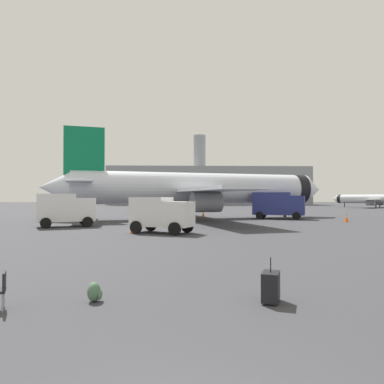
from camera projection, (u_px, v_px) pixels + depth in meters
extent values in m
cylinder|color=silver|center=(199.00, 188.00, 43.18)|extent=(29.98, 11.30, 3.80)
cone|color=silver|center=(312.00, 189.00, 47.93)|extent=(3.24, 4.10, 3.61)
cone|color=silver|center=(54.00, 187.00, 38.31)|extent=(3.96, 4.12, 3.42)
cylinder|color=black|center=(298.00, 189.00, 47.28)|extent=(2.34, 4.10, 3.88)
cube|color=silver|center=(175.00, 192.00, 50.53)|extent=(8.71, 16.69, 0.36)
cube|color=silver|center=(214.00, 189.00, 35.23)|extent=(8.71, 16.69, 0.36)
cylinder|color=gray|center=(180.00, 201.00, 48.12)|extent=(3.65, 2.94, 2.20)
cylinder|color=gray|center=(206.00, 202.00, 37.60)|extent=(3.65, 2.94, 2.20)
cube|color=#0C7247|center=(84.00, 155.00, 39.28)|extent=(4.35, 1.47, 6.40)
cube|color=silver|center=(80.00, 183.00, 42.14)|extent=(4.04, 6.46, 0.24)
cube|color=silver|center=(79.00, 181.00, 36.02)|extent=(4.04, 6.46, 0.24)
cylinder|color=black|center=(285.00, 210.00, 46.65)|extent=(0.36, 0.36, 1.80)
cylinder|color=black|center=(178.00, 211.00, 44.84)|extent=(0.44, 0.44, 1.80)
cylinder|color=black|center=(189.00, 212.00, 40.25)|extent=(0.44, 0.44, 1.80)
cylinder|color=silver|center=(373.00, 199.00, 90.06)|extent=(13.71, 14.94, 2.28)
cone|color=silver|center=(335.00, 199.00, 97.03)|extent=(2.58, 2.52, 2.17)
cylinder|color=black|center=(340.00, 199.00, 96.09)|extent=(2.29, 2.18, 2.33)
cube|color=silver|center=(368.00, 200.00, 86.28)|extent=(9.08, 8.55, 0.22)
cube|color=silver|center=(382.00, 200.00, 92.97)|extent=(9.08, 8.55, 0.22)
cylinder|color=gray|center=(371.00, 203.00, 87.31)|extent=(2.27, 2.31, 1.32)
cylinder|color=gray|center=(380.00, 203.00, 91.91)|extent=(2.27, 2.31, 1.32)
cylinder|color=black|center=(345.00, 205.00, 95.20)|extent=(0.22, 0.22, 1.08)
cylinder|color=black|center=(376.00, 206.00, 88.16)|extent=(0.26, 0.26, 1.08)
cylinder|color=black|center=(380.00, 205.00, 90.17)|extent=(0.26, 0.26, 1.08)
cube|color=white|center=(85.00, 209.00, 31.53)|extent=(2.36, 2.66, 2.04)
cube|color=#1E232D|center=(93.00, 204.00, 31.82)|extent=(0.79, 1.87, 0.84)
cube|color=white|center=(56.00, 208.00, 30.57)|extent=(3.71, 3.18, 2.40)
cylinder|color=black|center=(84.00, 220.00, 32.61)|extent=(0.92, 0.53, 0.90)
cylinder|color=black|center=(88.00, 222.00, 30.51)|extent=(0.92, 0.53, 0.90)
cylinder|color=black|center=(45.00, 221.00, 31.27)|extent=(0.92, 0.53, 0.90)
cylinder|color=black|center=(46.00, 223.00, 29.16)|extent=(0.92, 0.53, 0.90)
cube|color=navy|center=(297.00, 205.00, 41.68)|extent=(2.47, 2.86, 2.29)
cube|color=#1E232D|center=(304.00, 201.00, 41.44)|extent=(0.90, 2.03, 0.95)
cube|color=navy|center=(272.00, 204.00, 42.71)|extent=(4.91, 3.86, 2.70)
cylinder|color=black|center=(297.00, 215.00, 42.85)|extent=(0.92, 0.55, 0.90)
cylinder|color=black|center=(296.00, 216.00, 40.50)|extent=(0.92, 0.55, 0.90)
cylinder|color=black|center=(263.00, 214.00, 44.29)|extent=(0.92, 0.55, 0.90)
cylinder|color=black|center=(260.00, 215.00, 41.94)|extent=(0.92, 0.55, 0.90)
cube|color=white|center=(178.00, 214.00, 24.86)|extent=(2.46, 2.57, 1.78)
cube|color=#1E232D|center=(188.00, 208.00, 24.57)|extent=(0.86, 1.65, 0.74)
cube|color=white|center=(151.00, 212.00, 25.75)|extent=(3.25, 2.96, 2.10)
cylinder|color=black|center=(187.00, 226.00, 25.72)|extent=(0.91, 0.59, 0.90)
cylinder|color=black|center=(175.00, 229.00, 23.80)|extent=(0.91, 0.59, 0.90)
cylinder|color=black|center=(151.00, 225.00, 26.96)|extent=(0.91, 0.59, 0.90)
cylinder|color=black|center=(136.00, 227.00, 25.04)|extent=(0.91, 0.59, 0.90)
cube|color=#F2590C|center=(133.00, 232.00, 25.64)|extent=(0.44, 0.44, 0.04)
cone|color=#F2590C|center=(133.00, 227.00, 25.65)|extent=(0.36, 0.36, 0.69)
cylinder|color=white|center=(133.00, 227.00, 25.65)|extent=(0.23, 0.23, 0.10)
cube|color=#F2590C|center=(347.00, 222.00, 37.11)|extent=(0.44, 0.44, 0.04)
cone|color=#F2590C|center=(347.00, 218.00, 37.11)|extent=(0.36, 0.36, 0.80)
cylinder|color=white|center=(347.00, 217.00, 37.11)|extent=(0.23, 0.23, 0.10)
cube|color=#F2590C|center=(203.00, 216.00, 47.61)|extent=(0.44, 0.44, 0.04)
cone|color=#F2590C|center=(203.00, 214.00, 47.61)|extent=(0.36, 0.36, 0.59)
cylinder|color=white|center=(203.00, 214.00, 47.61)|extent=(0.23, 0.23, 0.10)
cube|color=black|center=(271.00, 286.00, 8.61)|extent=(0.60, 0.74, 0.70)
cylinder|color=black|center=(271.00, 265.00, 8.61)|extent=(0.02, 0.02, 0.36)
cylinder|color=black|center=(272.00, 298.00, 8.81)|extent=(0.09, 0.06, 0.08)
cylinder|color=black|center=(270.00, 303.00, 8.39)|extent=(0.09, 0.06, 0.08)
ellipsoid|color=#476B4C|center=(94.00, 292.00, 8.67)|extent=(0.32, 0.40, 0.48)
ellipsoid|color=#476B4C|center=(100.00, 295.00, 8.68)|extent=(0.12, 0.28, 0.24)
cube|color=black|center=(4.00, 281.00, 8.06)|extent=(0.22, 0.46, 0.40)
cylinder|color=#999EA5|center=(2.00, 302.00, 7.87)|extent=(0.04, 0.04, 0.44)
cylinder|color=#999EA5|center=(4.00, 298.00, 8.22)|extent=(0.04, 0.04, 0.44)
cube|color=gray|center=(208.00, 186.00, 128.34)|extent=(70.30, 19.64, 13.31)
cube|color=#334756|center=(211.00, 187.00, 118.47)|extent=(66.79, 0.10, 5.99)
cylinder|color=gray|center=(200.00, 152.00, 128.42)|extent=(4.40, 4.40, 12.00)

